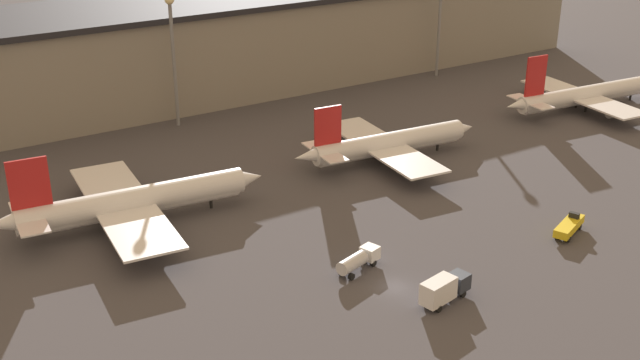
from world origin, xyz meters
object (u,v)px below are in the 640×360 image
Objects in this scene: airplane_1 at (131,202)px; airplane_2 at (387,144)px; airplane_3 at (587,95)px; service_vehicle_3 at (444,289)px; service_vehicle_1 at (569,226)px; service_vehicle_4 at (358,260)px.

airplane_1 reaches higher than airplane_2.
service_vehicle_3 is at bearing -145.25° from airplane_3.
airplane_1 is 1.13× the size of airplane_2.
airplane_1 reaches higher than service_vehicle_1.
service_vehicle_1 is at bearing -2.19° from service_vehicle_3.
airplane_3 reaches higher than service_vehicle_4.
airplane_1 is 36.09m from service_vehicle_4.
airplane_1 is 5.41× the size of service_vehicle_1.
airplane_2 is at bearing 5.34° from airplane_1.
airplane_3 is at bearing 6.33° from airplane_2.
service_vehicle_3 is 13.06m from service_vehicle_4.
airplane_1 is 100.95m from airplane_3.
service_vehicle_4 is at bearing -153.85° from airplane_3.
airplane_2 is 40.20m from service_vehicle_4.
service_vehicle_4 is (-80.43, -30.65, -1.58)m from airplane_3.
airplane_2 is 4.77× the size of service_vehicle_1.
airplane_1 is 48.79m from service_vehicle_3.
service_vehicle_1 is (5.11, -37.43, -1.93)m from airplane_2.
service_vehicle_4 is at bearing -50.02° from airplane_1.
service_vehicle_1 is 0.98× the size of service_vehicle_3.
service_vehicle_3 is at bearing -87.37° from service_vehicle_4.
service_vehicle_3 is (-76.02, -42.94, -1.17)m from airplane_3.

